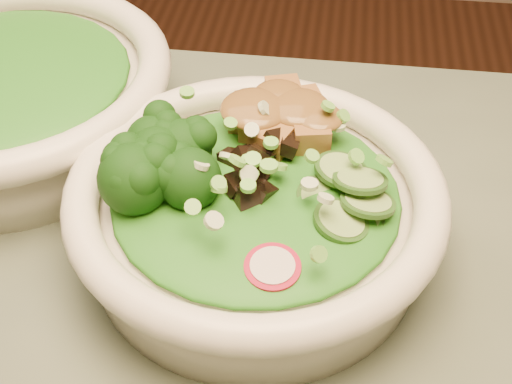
# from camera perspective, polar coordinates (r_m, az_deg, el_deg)

# --- Properties ---
(salad_bowl) EXTENTS (0.23, 0.23, 0.06)m
(salad_bowl) POSITION_cam_1_polar(r_m,az_deg,el_deg) (0.44, -0.00, -1.71)
(salad_bowl) COLOR white
(salad_bowl) RESTS_ON dining_table
(side_bowl) EXTENTS (0.25, 0.25, 0.07)m
(side_bowl) POSITION_cam_1_polar(r_m,az_deg,el_deg) (0.57, -19.45, 7.44)
(side_bowl) COLOR white
(side_bowl) RESTS_ON dining_table
(lettuce_bed) EXTENTS (0.18, 0.18, 0.02)m
(lettuce_bed) POSITION_cam_1_polar(r_m,az_deg,el_deg) (0.43, -0.00, 0.10)
(lettuce_bed) COLOR #1B6B16
(lettuce_bed) RESTS_ON salad_bowl
(broccoli_florets) EXTENTS (0.07, 0.06, 0.04)m
(broccoli_florets) POSITION_cam_1_polar(r_m,az_deg,el_deg) (0.43, -7.14, 2.07)
(broccoli_florets) COLOR black
(broccoli_florets) RESTS_ON salad_bowl
(radish_slices) EXTENTS (0.10, 0.04, 0.02)m
(radish_slices) POSITION_cam_1_polar(r_m,az_deg,el_deg) (0.39, -1.15, -5.32)
(radish_slices) COLOR maroon
(radish_slices) RESTS_ON salad_bowl
(cucumber_slices) EXTENTS (0.06, 0.06, 0.03)m
(cucumber_slices) POSITION_cam_1_polar(r_m,az_deg,el_deg) (0.42, 7.56, 0.02)
(cucumber_slices) COLOR #89AC5F
(cucumber_slices) RESTS_ON salad_bowl
(mushroom_heap) EXTENTS (0.06, 0.06, 0.03)m
(mushroom_heap) POSITION_cam_1_polar(r_m,az_deg,el_deg) (0.43, 0.25, 2.14)
(mushroom_heap) COLOR black
(mushroom_heap) RESTS_ON salad_bowl
(tofu_cubes) EXTENTS (0.08, 0.06, 0.03)m
(tofu_cubes) POSITION_cam_1_polar(r_m,az_deg,el_deg) (0.47, 1.38, 5.44)
(tofu_cubes) COLOR olive
(tofu_cubes) RESTS_ON salad_bowl
(peanut_sauce) EXTENTS (0.06, 0.05, 0.01)m
(peanut_sauce) POSITION_cam_1_polar(r_m,az_deg,el_deg) (0.46, 1.40, 6.56)
(peanut_sauce) COLOR brown
(peanut_sauce) RESTS_ON tofu_cubes
(scallion_garnish) EXTENTS (0.17, 0.17, 0.02)m
(scallion_garnish) POSITION_cam_1_polar(r_m,az_deg,el_deg) (0.42, 0.00, 2.11)
(scallion_garnish) COLOR #69BC42
(scallion_garnish) RESTS_ON salad_bowl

